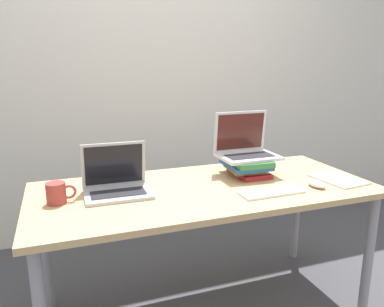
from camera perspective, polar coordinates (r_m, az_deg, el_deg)
wall_back at (r=2.89m, az=-6.58°, el=14.29°), size 8.00×0.05×2.70m
desk at (r=1.92m, az=2.00°, el=-7.00°), size 1.71×0.76×0.71m
laptop_left at (r=1.83m, az=-11.43°, el=-4.54°), size 0.31×0.23×0.24m
book_stack at (r=2.10m, az=8.35°, el=-1.84°), size 0.23×0.29×0.10m
laptop_on_books at (r=2.10m, az=8.18°, el=0.84°), size 0.32×0.24×0.25m
wireless_keyboard at (r=1.84m, az=12.05°, el=-5.78°), size 0.32×0.12×0.01m
mouse at (r=1.99m, az=18.50°, el=-4.38°), size 0.07×0.11×0.04m
notepad at (r=2.15m, az=21.49°, el=-3.68°), size 0.22×0.28×0.01m
mug at (r=1.78m, az=-19.89°, el=-5.70°), size 0.13×0.09×0.10m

